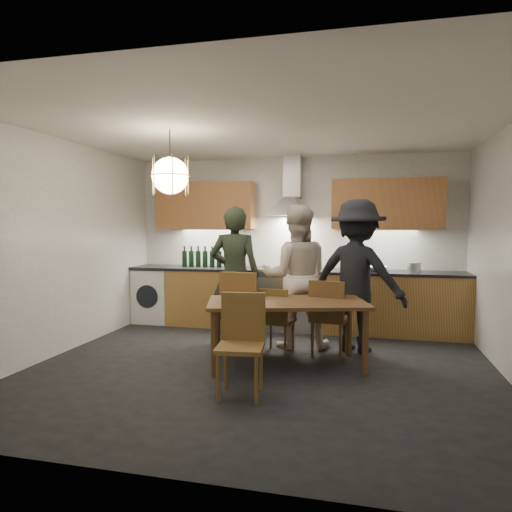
% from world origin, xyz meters
% --- Properties ---
extents(ground, '(5.00, 5.00, 0.00)m').
position_xyz_m(ground, '(0.00, 0.00, 0.00)').
color(ground, black).
rests_on(ground, ground).
extents(room_shell, '(5.02, 4.52, 2.61)m').
position_xyz_m(room_shell, '(0.00, 0.00, 1.71)').
color(room_shell, white).
rests_on(room_shell, ground).
extents(counter_run, '(5.00, 0.62, 0.90)m').
position_xyz_m(counter_run, '(0.02, 1.95, 0.45)').
color(counter_run, '#BD8C48').
rests_on(counter_run, ground).
extents(range_stove, '(0.90, 0.60, 0.92)m').
position_xyz_m(range_stove, '(0.00, 1.94, 0.44)').
color(range_stove, silver).
rests_on(range_stove, ground).
extents(wall_fixtures, '(4.30, 0.54, 1.10)m').
position_xyz_m(wall_fixtures, '(0.00, 2.07, 1.87)').
color(wall_fixtures, '#C6854C').
rests_on(wall_fixtures, ground).
extents(pendant_lamp, '(0.43, 0.43, 0.70)m').
position_xyz_m(pendant_lamp, '(-1.00, -0.10, 2.10)').
color(pendant_lamp, black).
rests_on(pendant_lamp, ground).
extents(dining_table, '(1.89, 1.28, 0.73)m').
position_xyz_m(dining_table, '(0.25, 0.16, 0.64)').
color(dining_table, brown).
rests_on(dining_table, ground).
extents(chair_back_left, '(0.47, 0.47, 1.00)m').
position_xyz_m(chair_back_left, '(-0.38, 0.52, 0.57)').
color(chair_back_left, brown).
rests_on(chair_back_left, ground).
extents(chair_back_mid, '(0.42, 0.42, 0.81)m').
position_xyz_m(chair_back_mid, '(0.05, 0.56, 0.46)').
color(chair_back_mid, brown).
rests_on(chair_back_mid, ground).
extents(chair_back_right, '(0.48, 0.48, 0.92)m').
position_xyz_m(chair_back_right, '(0.67, 0.58, 0.53)').
color(chair_back_right, brown).
rests_on(chair_back_right, ground).
extents(chair_front, '(0.46, 0.46, 0.93)m').
position_xyz_m(chair_front, '(-0.02, -0.74, 0.53)').
color(chair_front, brown).
rests_on(chair_front, ground).
extents(person_left, '(0.67, 0.46, 1.80)m').
position_xyz_m(person_left, '(-0.58, 0.96, 0.90)').
color(person_left, black).
rests_on(person_left, ground).
extents(person_mid, '(0.99, 0.83, 1.81)m').
position_xyz_m(person_mid, '(0.23, 0.96, 0.91)').
color(person_mid, beige).
rests_on(person_mid, ground).
extents(person_right, '(1.37, 1.06, 1.87)m').
position_xyz_m(person_right, '(0.99, 0.95, 0.94)').
color(person_right, black).
rests_on(person_right, ground).
extents(mixing_bowl, '(0.39, 0.39, 0.08)m').
position_xyz_m(mixing_bowl, '(1.25, 1.88, 0.94)').
color(mixing_bowl, '#BDBDC1').
rests_on(mixing_bowl, counter_run).
extents(stock_pot, '(0.19, 0.19, 0.13)m').
position_xyz_m(stock_pot, '(1.75, 1.93, 0.96)').
color(stock_pot, '#AAAAAD').
rests_on(stock_pot, counter_run).
extents(wine_bottles, '(1.00, 0.08, 0.32)m').
position_xyz_m(wine_bottles, '(-1.24, 1.96, 1.06)').
color(wine_bottles, black).
rests_on(wine_bottles, counter_run).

